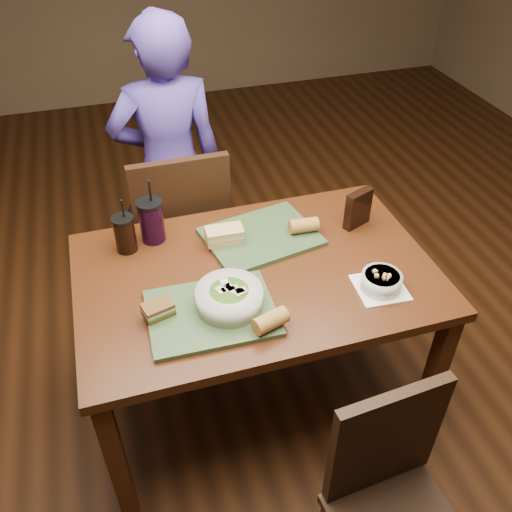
{
  "coord_description": "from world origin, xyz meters",
  "views": [
    {
      "loc": [
        -0.44,
        -1.44,
        2.04
      ],
      "look_at": [
        0.0,
        0.0,
        0.82
      ],
      "focal_mm": 38.0,
      "sensor_mm": 36.0,
      "label": 1
    }
  ],
  "objects_px": {
    "sandwich_near": "(158,309)",
    "cup_berry": "(152,221)",
    "tray_far": "(261,237)",
    "soup_bowl": "(381,281)",
    "chair_near": "(392,495)",
    "chair_far": "(182,232)",
    "salad_bowl": "(229,296)",
    "cup_cola": "(125,234)",
    "diner": "(170,168)",
    "tray_near": "(212,313)",
    "sandwich_far": "(224,235)",
    "baguette_far": "(304,225)",
    "baguette_near": "(271,321)",
    "chip_bag": "(358,209)",
    "dining_table": "(256,289)"
  },
  "relations": [
    {
      "from": "tray_near",
      "to": "sandwich_far",
      "type": "relative_size",
      "value": 2.9
    },
    {
      "from": "chair_far",
      "to": "soup_bowl",
      "type": "xyz_separation_m",
      "value": [
        0.57,
        -0.82,
        0.24
      ]
    },
    {
      "from": "soup_bowl",
      "to": "baguette_far",
      "type": "xyz_separation_m",
      "value": [
        -0.15,
        0.37,
        0.01
      ]
    },
    {
      "from": "tray_near",
      "to": "cup_berry",
      "type": "distance_m",
      "value": 0.5
    },
    {
      "from": "sandwich_far",
      "to": "baguette_near",
      "type": "xyz_separation_m",
      "value": [
        0.03,
        -0.48,
        0.0
      ]
    },
    {
      "from": "sandwich_far",
      "to": "chip_bag",
      "type": "bearing_deg",
      "value": -3.02
    },
    {
      "from": "dining_table",
      "to": "chair_far",
      "type": "bearing_deg",
      "value": 106.57
    },
    {
      "from": "tray_near",
      "to": "baguette_near",
      "type": "distance_m",
      "value": 0.21
    },
    {
      "from": "dining_table",
      "to": "baguette_near",
      "type": "bearing_deg",
      "value": -98.04
    },
    {
      "from": "salad_bowl",
      "to": "cup_berry",
      "type": "bearing_deg",
      "value": 111.94
    },
    {
      "from": "chair_far",
      "to": "cup_berry",
      "type": "distance_m",
      "value": 0.45
    },
    {
      "from": "chair_far",
      "to": "baguette_near",
      "type": "relative_size",
      "value": 8.49
    },
    {
      "from": "sandwich_near",
      "to": "cup_berry",
      "type": "relative_size",
      "value": 0.41
    },
    {
      "from": "tray_near",
      "to": "baguette_near",
      "type": "bearing_deg",
      "value": -37.2
    },
    {
      "from": "salad_bowl",
      "to": "cup_cola",
      "type": "xyz_separation_m",
      "value": [
        -0.29,
        0.43,
        0.02
      ]
    },
    {
      "from": "sandwich_near",
      "to": "baguette_near",
      "type": "distance_m",
      "value": 0.37
    },
    {
      "from": "diner",
      "to": "chair_near",
      "type": "bearing_deg",
      "value": 101.49
    },
    {
      "from": "chair_near",
      "to": "soup_bowl",
      "type": "relative_size",
      "value": 4.59
    },
    {
      "from": "chair_far",
      "to": "sandwich_near",
      "type": "distance_m",
      "value": 0.8
    },
    {
      "from": "diner",
      "to": "chip_bag",
      "type": "relative_size",
      "value": 9.28
    },
    {
      "from": "chair_near",
      "to": "cup_cola",
      "type": "height_order",
      "value": "cup_cola"
    },
    {
      "from": "sandwich_far",
      "to": "cup_berry",
      "type": "xyz_separation_m",
      "value": [
        -0.26,
        0.11,
        0.04
      ]
    },
    {
      "from": "chair_far",
      "to": "cup_berry",
      "type": "relative_size",
      "value": 3.59
    },
    {
      "from": "tray_near",
      "to": "chip_bag",
      "type": "bearing_deg",
      "value": 25.96
    },
    {
      "from": "chair_near",
      "to": "baguette_far",
      "type": "xyz_separation_m",
      "value": [
        0.06,
        0.94,
        0.33
      ]
    },
    {
      "from": "chair_far",
      "to": "tray_far",
      "type": "relative_size",
      "value": 2.31
    },
    {
      "from": "sandwich_far",
      "to": "cup_cola",
      "type": "xyz_separation_m",
      "value": [
        -0.36,
        0.08,
        0.03
      ]
    },
    {
      "from": "dining_table",
      "to": "chair_far",
      "type": "height_order",
      "value": "chair_far"
    },
    {
      "from": "chair_near",
      "to": "sandwich_near",
      "type": "height_order",
      "value": "chair_near"
    },
    {
      "from": "dining_table",
      "to": "diner",
      "type": "relative_size",
      "value": 0.89
    },
    {
      "from": "chair_near",
      "to": "salad_bowl",
      "type": "xyz_separation_m",
      "value": [
        -0.33,
        0.63,
        0.34
      ]
    },
    {
      "from": "cup_cola",
      "to": "baguette_near",
      "type": "bearing_deg",
      "value": -55.11
    },
    {
      "from": "cup_cola",
      "to": "chip_bag",
      "type": "distance_m",
      "value": 0.91
    },
    {
      "from": "sandwich_near",
      "to": "sandwich_far",
      "type": "xyz_separation_m",
      "value": [
        0.31,
        0.32,
        0.01
      ]
    },
    {
      "from": "chair_near",
      "to": "baguette_far",
      "type": "height_order",
      "value": "chair_near"
    },
    {
      "from": "chair_far",
      "to": "sandwich_far",
      "type": "bearing_deg",
      "value": -75.26
    },
    {
      "from": "dining_table",
      "to": "soup_bowl",
      "type": "height_order",
      "value": "soup_bowl"
    },
    {
      "from": "sandwich_far",
      "to": "cup_cola",
      "type": "relative_size",
      "value": 0.63
    },
    {
      "from": "chip_bag",
      "to": "diner",
      "type": "bearing_deg",
      "value": 109.45
    },
    {
      "from": "soup_bowl",
      "to": "sandwich_near",
      "type": "bearing_deg",
      "value": 174.17
    },
    {
      "from": "salad_bowl",
      "to": "baguette_near",
      "type": "xyz_separation_m",
      "value": [
        0.1,
        -0.14,
        -0.01
      ]
    },
    {
      "from": "sandwich_far",
      "to": "diner",
      "type": "bearing_deg",
      "value": 98.17
    },
    {
      "from": "tray_far",
      "to": "cup_berry",
      "type": "relative_size",
      "value": 1.55
    },
    {
      "from": "tray_far",
      "to": "soup_bowl",
      "type": "distance_m",
      "value": 0.51
    },
    {
      "from": "sandwich_near",
      "to": "cup_berry",
      "type": "bearing_deg",
      "value": 83.62
    },
    {
      "from": "tray_far",
      "to": "soup_bowl",
      "type": "xyz_separation_m",
      "value": [
        0.32,
        -0.4,
        0.02
      ]
    },
    {
      "from": "diner",
      "to": "soup_bowl",
      "type": "height_order",
      "value": "diner"
    },
    {
      "from": "tray_far",
      "to": "baguette_far",
      "type": "height_order",
      "value": "baguette_far"
    },
    {
      "from": "soup_bowl",
      "to": "chip_bag",
      "type": "bearing_deg",
      "value": 77.66
    },
    {
      "from": "salad_bowl",
      "to": "cup_berry",
      "type": "height_order",
      "value": "cup_berry"
    }
  ]
}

